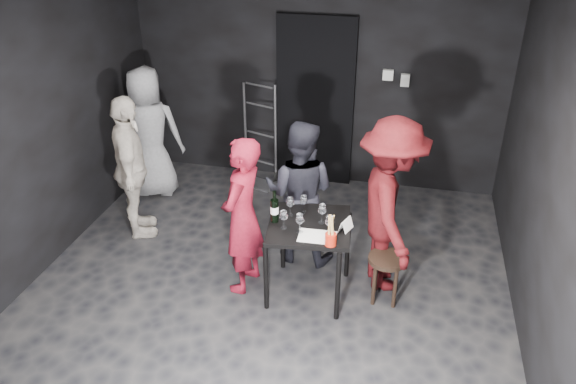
% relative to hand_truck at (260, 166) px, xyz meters
% --- Properties ---
extents(floor, '(4.50, 5.00, 0.02)m').
position_rel_hand_truck_xyz_m(floor, '(0.65, -2.19, -0.23)').
color(floor, black).
rests_on(floor, ground).
extents(wall_back, '(4.50, 0.04, 2.70)m').
position_rel_hand_truck_xyz_m(wall_back, '(0.65, 0.31, 1.12)').
color(wall_back, black).
rests_on(wall_back, ground).
extents(wall_left, '(0.04, 5.00, 2.70)m').
position_rel_hand_truck_xyz_m(wall_left, '(-1.60, -2.19, 1.12)').
color(wall_left, black).
rests_on(wall_left, ground).
extents(wall_right, '(0.04, 5.00, 2.70)m').
position_rel_hand_truck_xyz_m(wall_right, '(2.90, -2.19, 1.12)').
color(wall_right, black).
rests_on(wall_right, ground).
extents(doorway, '(0.95, 0.10, 2.10)m').
position_rel_hand_truck_xyz_m(doorway, '(0.65, 0.25, 0.82)').
color(doorway, black).
rests_on(doorway, ground).
extents(wallbox_upper, '(0.12, 0.06, 0.12)m').
position_rel_hand_truck_xyz_m(wallbox_upper, '(1.50, 0.26, 1.22)').
color(wallbox_upper, '#B7B7B2').
rests_on(wallbox_upper, wall_back).
extents(wallbox_lower, '(0.10, 0.06, 0.14)m').
position_rel_hand_truck_xyz_m(wallbox_lower, '(1.70, 0.26, 1.17)').
color(wallbox_lower, '#B7B7B2').
rests_on(wallbox_lower, wall_back).
extents(hand_truck, '(0.43, 0.36, 1.30)m').
position_rel_hand_truck_xyz_m(hand_truck, '(0.00, 0.00, 0.00)').
color(hand_truck, '#B2B2B7').
rests_on(hand_truck, floor).
extents(tasting_table, '(0.72, 0.72, 0.75)m').
position_rel_hand_truck_xyz_m(tasting_table, '(1.03, -2.06, 0.42)').
color(tasting_table, black).
rests_on(tasting_table, floor).
extents(stool, '(0.35, 0.35, 0.47)m').
position_rel_hand_truck_xyz_m(stool, '(1.74, -2.01, 0.14)').
color(stool, black).
rests_on(stool, floor).
extents(server_red, '(0.44, 0.61, 1.54)m').
position_rel_hand_truck_xyz_m(server_red, '(0.43, -2.08, 0.54)').
color(server_red, maroon).
rests_on(server_red, floor).
extents(woman_black, '(0.74, 0.44, 1.46)m').
position_rel_hand_truck_xyz_m(woman_black, '(0.83, -1.50, 0.50)').
color(woman_black, black).
rests_on(woman_black, floor).
extents(man_maroon, '(0.87, 1.32, 1.88)m').
position_rel_hand_truck_xyz_m(man_maroon, '(1.71, -1.75, 0.71)').
color(man_maroon, '#4A0C10').
rests_on(man_maroon, floor).
extents(bystander_cream, '(0.85, 1.07, 1.64)m').
position_rel_hand_truck_xyz_m(bystander_cream, '(-0.98, -1.46, 0.59)').
color(bystander_cream, silver).
rests_on(bystander_cream, floor).
extents(bystander_grey, '(0.91, 0.62, 1.70)m').
position_rel_hand_truck_xyz_m(bystander_grey, '(-1.20, -0.56, 0.62)').
color(bystander_grey, gray).
rests_on(bystander_grey, floor).
extents(tasting_mat, '(0.33, 0.23, 0.00)m').
position_rel_hand_truck_xyz_m(tasting_mat, '(1.14, -2.25, 0.52)').
color(tasting_mat, white).
rests_on(tasting_mat, tasting_table).
extents(wine_glass_a, '(0.07, 0.07, 0.19)m').
position_rel_hand_truck_xyz_m(wine_glass_a, '(0.83, -2.18, 0.61)').
color(wine_glass_a, white).
rests_on(wine_glass_a, tasting_table).
extents(wine_glass_b, '(0.09, 0.09, 0.20)m').
position_rel_hand_truck_xyz_m(wine_glass_b, '(0.84, -1.95, 0.62)').
color(wine_glass_b, white).
rests_on(wine_glass_b, tasting_table).
extents(wine_glass_c, '(0.07, 0.07, 0.19)m').
position_rel_hand_truck_xyz_m(wine_glass_c, '(0.94, -1.87, 0.61)').
color(wine_glass_c, white).
rests_on(wine_glass_c, tasting_table).
extents(wine_glass_d, '(0.08, 0.08, 0.20)m').
position_rel_hand_truck_xyz_m(wine_glass_d, '(0.98, -2.21, 0.62)').
color(wine_glass_d, white).
rests_on(wine_glass_d, tasting_table).
extents(wine_glass_e, '(0.10, 0.10, 0.21)m').
position_rel_hand_truck_xyz_m(wine_glass_e, '(1.23, -2.19, 0.62)').
color(wine_glass_e, white).
rests_on(wine_glass_e, tasting_table).
extents(wine_glass_f, '(0.10, 0.10, 0.20)m').
position_rel_hand_truck_xyz_m(wine_glass_f, '(1.14, -2.02, 0.62)').
color(wine_glass_f, white).
rests_on(wine_glass_f, tasting_table).
extents(wine_bottle, '(0.07, 0.07, 0.30)m').
position_rel_hand_truck_xyz_m(wine_bottle, '(0.72, -2.08, 0.64)').
color(wine_bottle, black).
rests_on(wine_bottle, tasting_table).
extents(breadstick_cup, '(0.10, 0.10, 0.30)m').
position_rel_hand_truck_xyz_m(breadstick_cup, '(1.27, -2.34, 0.65)').
color(breadstick_cup, red).
rests_on(breadstick_cup, tasting_table).
extents(reserved_card, '(0.13, 0.17, 0.11)m').
position_rel_hand_truck_xyz_m(reserved_card, '(1.34, -2.09, 0.57)').
color(reserved_card, white).
rests_on(reserved_card, tasting_table).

